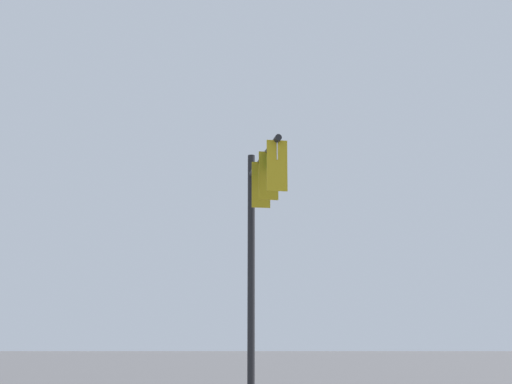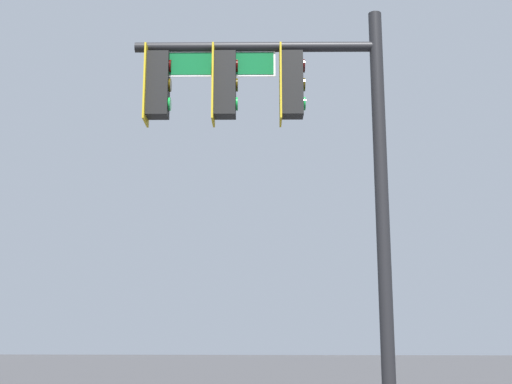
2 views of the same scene
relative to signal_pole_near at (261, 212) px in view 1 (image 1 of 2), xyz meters
The scene contains 1 object.
signal_pole_near is the anchor object (origin of this frame).
Camera 1 is at (12.28, -4.97, 1.75)m, focal length 50.00 mm.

